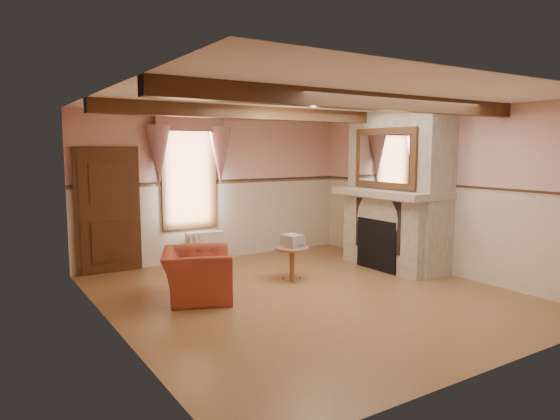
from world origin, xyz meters
TOP-DOWN VIEW (x-y plane):
  - floor at (0.00, 0.00)m, footprint 5.50×6.00m
  - ceiling at (0.00, 0.00)m, footprint 5.50×6.00m
  - wall_back at (0.00, 3.00)m, footprint 5.50×0.02m
  - wall_front at (0.00, -3.00)m, footprint 5.50×0.02m
  - wall_left at (-2.75, 0.00)m, footprint 0.02×6.00m
  - wall_right at (2.75, 0.00)m, footprint 0.02×6.00m
  - wainscot at (0.00, 0.00)m, footprint 5.50×6.00m
  - chair_rail at (0.00, 0.00)m, footprint 5.50×6.00m
  - firebox at (2.00, 0.60)m, footprint 0.20×0.95m
  - armchair at (-1.44, 0.70)m, footprint 1.30×1.37m
  - side_table at (0.26, 0.80)m, footprint 0.56×0.56m
  - book_stack at (0.29, 0.83)m, footprint 0.29×0.35m
  - radiator at (-0.44, 2.70)m, footprint 0.72×0.32m
  - bowl at (2.24, 0.67)m, footprint 0.34×0.34m
  - mantel_clock at (2.24, 1.23)m, footprint 0.14×0.24m
  - oil_lamp at (2.24, 0.82)m, footprint 0.11×0.11m
  - candle_red at (2.24, -0.00)m, footprint 0.06×0.06m
  - jar_yellow at (2.24, 0.25)m, footprint 0.06×0.06m
  - fireplace at (2.42, 0.60)m, footprint 0.85×2.00m
  - mantel at (2.24, 0.60)m, footprint 1.05×2.05m
  - overmantel_mirror at (2.06, 0.60)m, footprint 0.06×1.44m
  - door at (-2.10, 2.94)m, footprint 1.10×0.10m
  - window at (-0.60, 2.97)m, footprint 1.06×0.08m
  - window_drapes at (-0.60, 2.88)m, footprint 1.30×0.14m
  - ceiling_beam_front at (0.00, -1.20)m, footprint 5.50×0.18m
  - ceiling_beam_back at (0.00, 1.20)m, footprint 5.50×0.18m

SIDE VIEW (x-z plane):
  - floor at x=0.00m, z-range -0.01..0.01m
  - side_table at x=0.26m, z-range 0.00..0.55m
  - radiator at x=-0.44m, z-range 0.00..0.60m
  - armchair at x=-1.44m, z-range 0.00..0.71m
  - firebox at x=2.00m, z-range 0.00..0.90m
  - book_stack at x=0.29m, z-range 0.55..0.75m
  - wainscot at x=0.00m, z-range 0.00..1.50m
  - door at x=-2.10m, z-range 0.00..2.10m
  - mantel at x=2.24m, z-range 1.30..1.42m
  - wall_back at x=0.00m, z-range 0.00..2.80m
  - wall_front at x=0.00m, z-range 0.00..2.80m
  - wall_left at x=-2.75m, z-range 0.00..2.80m
  - wall_right at x=2.75m, z-range 0.00..2.80m
  - fireplace at x=2.42m, z-range 0.00..2.80m
  - bowl at x=2.24m, z-range 1.42..1.50m
  - jar_yellow at x=2.24m, z-range 1.42..1.54m
  - chair_rail at x=0.00m, z-range 1.46..1.54m
  - candle_red at x=2.24m, z-range 1.42..1.58m
  - mantel_clock at x=2.24m, z-range 1.42..1.62m
  - oil_lamp at x=2.24m, z-range 1.42..1.70m
  - window at x=-0.60m, z-range 0.64..2.66m
  - overmantel_mirror at x=2.06m, z-range 1.45..2.49m
  - window_drapes at x=-0.60m, z-range 1.55..2.95m
  - ceiling_beam_front at x=0.00m, z-range 2.60..2.80m
  - ceiling_beam_back at x=0.00m, z-range 2.60..2.80m
  - ceiling at x=0.00m, z-range 2.79..2.80m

